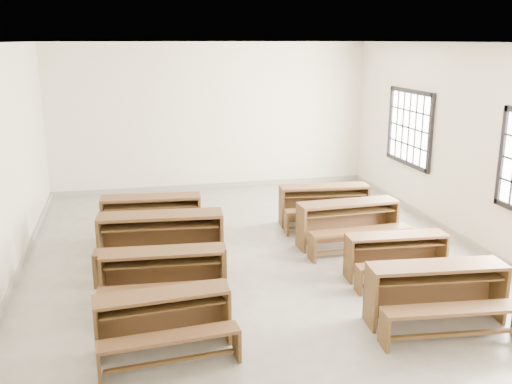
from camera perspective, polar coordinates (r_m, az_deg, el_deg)
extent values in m
plane|color=gray|center=(8.96, 0.00, -6.19)|extent=(8.50, 8.50, 0.00)
cube|color=white|center=(8.35, 0.00, 14.57)|extent=(7.00, 8.50, 0.05)
cube|color=beige|center=(12.61, -4.42, 7.49)|extent=(7.00, 0.05, 3.20)
cube|color=beige|center=(4.64, 12.05, -5.98)|extent=(7.00, 0.05, 3.20)
cube|color=beige|center=(8.44, -23.65, 2.54)|extent=(0.05, 8.50, 3.20)
cube|color=beige|center=(9.89, 20.08, 4.55)|extent=(0.05, 8.50, 3.20)
cube|color=gray|center=(12.91, -4.29, 0.65)|extent=(7.00, 0.04, 0.10)
cube|color=gray|center=(8.87, -22.64, -7.27)|extent=(0.04, 8.50, 0.10)
cube|color=gray|center=(10.26, 19.33, -3.98)|extent=(0.04, 8.50, 0.10)
cube|color=black|center=(9.06, 23.39, 3.35)|extent=(0.06, 0.08, 1.46)
cube|color=white|center=(11.41, 15.17, 6.22)|extent=(0.02, 1.50, 1.30)
cube|color=black|center=(11.32, 15.32, 9.67)|extent=(0.06, 1.62, 0.08)
cube|color=black|center=(11.52, 14.85, 2.83)|extent=(0.06, 1.62, 0.08)
cube|color=black|center=(10.72, 17.05, 5.55)|extent=(0.06, 0.08, 1.46)
cube|color=black|center=(12.09, 13.33, 6.81)|extent=(0.06, 0.08, 1.46)
cube|color=brown|center=(6.21, -9.41, -10.08)|extent=(1.46, 0.47, 0.04)
cube|color=brown|center=(6.49, -9.50, -12.07)|extent=(1.43, 0.15, 0.61)
cube|color=#51381B|center=(6.31, -15.73, -13.31)|extent=(0.06, 0.36, 0.61)
cube|color=#51381B|center=(6.47, -3.03, -11.98)|extent=(0.06, 0.36, 0.61)
cube|color=#51381B|center=(6.25, -9.33, -11.19)|extent=(1.34, 0.37, 0.02)
cube|color=brown|center=(5.94, -8.64, -14.16)|extent=(1.45, 0.36, 0.04)
cube|color=#51381B|center=(5.99, -15.45, -16.39)|extent=(0.06, 0.25, 0.34)
cube|color=#51381B|center=(6.16, -1.93, -14.87)|extent=(0.06, 0.25, 0.34)
cube|color=#51381B|center=(6.08, -8.54, -16.37)|extent=(1.32, 0.15, 0.04)
cube|color=brown|center=(7.25, -9.37, -5.92)|extent=(1.56, 0.49, 0.04)
cube|color=brown|center=(7.54, -9.25, -7.91)|extent=(1.54, 0.15, 0.65)
cube|color=#51381B|center=(7.43, -15.10, -8.61)|extent=(0.07, 0.39, 0.65)
cube|color=#51381B|center=(7.41, -3.39, -8.16)|extent=(0.07, 0.39, 0.65)
cube|color=#51381B|center=(7.28, -9.32, -6.96)|extent=(1.44, 0.39, 0.02)
cube|color=brown|center=(6.93, -9.26, -9.52)|extent=(1.55, 0.38, 0.04)
cube|color=#51381B|center=(7.06, -15.40, -11.19)|extent=(0.06, 0.27, 0.37)
cube|color=#51381B|center=(7.04, -2.98, -10.73)|extent=(0.06, 0.27, 0.37)
cube|color=#51381B|center=(7.05, -9.16, -11.66)|extent=(1.42, 0.15, 0.04)
cube|color=brown|center=(8.35, -9.55, -2.30)|extent=(1.83, 0.61, 0.04)
cube|color=brown|center=(8.66, -9.40, -4.46)|extent=(1.79, 0.21, 0.76)
cube|color=#51381B|center=(8.55, -15.32, -5.07)|extent=(0.09, 0.45, 0.76)
cube|color=#51381B|center=(8.49, -3.51, -4.69)|extent=(0.09, 0.45, 0.76)
cube|color=#51381B|center=(8.37, -9.51, -3.37)|extent=(1.68, 0.49, 0.02)
cube|color=brown|center=(7.94, -9.54, -5.79)|extent=(1.82, 0.48, 0.04)
cube|color=#51381B|center=(8.10, -15.71, -7.51)|extent=(0.07, 0.32, 0.43)
cube|color=#51381B|center=(8.04, -3.18, -7.13)|extent=(0.07, 0.32, 0.43)
cube|color=#51381B|center=(8.06, -9.44, -8.03)|extent=(1.66, 0.21, 0.04)
cube|color=brown|center=(9.59, -10.48, -0.53)|extent=(1.65, 0.53, 0.04)
cube|color=brown|center=(9.86, -10.35, -2.30)|extent=(1.63, 0.17, 0.69)
cube|color=#51381B|center=(9.75, -15.05, -2.79)|extent=(0.07, 0.41, 0.69)
cube|color=#51381B|center=(9.69, -5.68, -2.44)|extent=(0.07, 0.41, 0.69)
cube|color=#51381B|center=(9.60, -10.44, -1.39)|extent=(1.52, 0.42, 0.02)
cube|color=brown|center=(9.19, -10.46, -3.19)|extent=(1.64, 0.41, 0.04)
cube|color=#51381B|center=(9.33, -15.29, -4.61)|extent=(0.06, 0.29, 0.39)
cube|color=#51381B|center=(9.27, -5.48, -4.25)|extent=(0.06, 0.29, 0.39)
cube|color=#51381B|center=(9.29, -10.38, -4.98)|extent=(1.51, 0.17, 0.04)
cube|color=brown|center=(6.96, 17.71, -7.07)|extent=(1.64, 0.57, 0.04)
cube|color=brown|center=(7.25, 16.88, -9.21)|extent=(1.60, 0.21, 0.68)
cube|color=#51381B|center=(6.83, 11.37, -10.41)|extent=(0.08, 0.40, 0.68)
cube|color=#51381B|center=(7.45, 23.04, -9.12)|extent=(0.08, 0.40, 0.68)
cube|color=#51381B|center=(7.00, 17.69, -8.20)|extent=(1.51, 0.45, 0.02)
cube|color=brown|center=(6.68, 19.28, -11.01)|extent=(1.63, 0.45, 0.04)
cube|color=#51381B|center=(6.48, 12.71, -13.43)|extent=(0.07, 0.28, 0.38)
cube|color=#51381B|center=(6.81, 19.05, -13.30)|extent=(1.49, 0.20, 0.04)
cube|color=brown|center=(8.15, 13.91, -4.24)|extent=(1.42, 0.46, 0.04)
cube|color=brown|center=(8.39, 13.37, -5.93)|extent=(1.40, 0.14, 0.60)
cube|color=#51381B|center=(8.03, 9.23, -6.69)|extent=(0.06, 0.35, 0.60)
cube|color=#51381B|center=(8.53, 18.04, -5.92)|extent=(0.06, 0.35, 0.60)
cube|color=#51381B|center=(8.17, 13.91, -5.09)|extent=(1.31, 0.36, 0.02)
cube|color=brown|center=(7.87, 14.99, -7.05)|extent=(1.42, 0.35, 0.04)
cube|color=#51381B|center=(7.70, 10.17, -8.75)|extent=(0.05, 0.25, 0.33)
cube|color=#51381B|center=(8.23, 19.30, -7.80)|extent=(0.05, 0.25, 0.33)
cube|color=#51381B|center=(7.97, 14.86, -8.81)|extent=(1.30, 0.14, 0.04)
cube|color=brown|center=(9.23, 9.20, -1.08)|extent=(1.64, 0.47, 0.04)
cube|color=brown|center=(9.49, 8.65, -2.91)|extent=(1.63, 0.11, 0.69)
cube|color=#51381B|center=(9.04, 4.52, -3.69)|extent=(0.06, 0.41, 0.69)
cube|color=#51381B|center=(9.68, 13.40, -2.80)|extent=(0.06, 0.41, 0.69)
cube|color=#51381B|center=(9.25, 9.22, -1.96)|extent=(1.52, 0.37, 0.02)
cube|color=brown|center=(8.89, 10.45, -3.82)|extent=(1.64, 0.35, 0.04)
cube|color=#51381B|center=(8.66, 5.63, -5.66)|extent=(0.05, 0.29, 0.39)
cube|color=#51381B|center=(9.32, 14.80, -4.58)|extent=(0.05, 0.29, 0.39)
cube|color=#51381B|center=(8.99, 10.36, -5.67)|extent=(1.51, 0.11, 0.04)
cube|color=brown|center=(10.26, 6.85, 0.55)|extent=(1.62, 0.55, 0.04)
cube|color=brown|center=(10.52, 6.55, -1.10)|extent=(1.59, 0.19, 0.68)
cube|color=#51381B|center=(10.20, 2.56, -1.54)|extent=(0.08, 0.40, 0.68)
cube|color=#51381B|center=(10.57, 10.86, -1.20)|extent=(0.08, 0.40, 0.68)
cube|color=#51381B|center=(10.28, 6.85, -0.23)|extent=(1.49, 0.44, 0.02)
cube|color=brown|center=(9.89, 7.49, -1.82)|extent=(1.61, 0.43, 0.04)
cube|color=#51381B|center=(9.78, 3.05, -3.18)|extent=(0.07, 0.28, 0.38)
cube|color=#51381B|center=(10.18, 11.68, -2.76)|extent=(0.07, 0.28, 0.38)
cube|color=#51381B|center=(9.98, 7.43, -3.46)|extent=(1.47, 0.19, 0.04)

